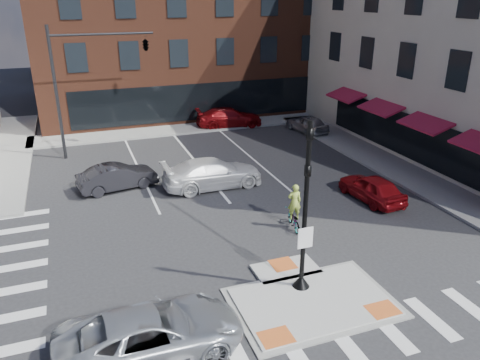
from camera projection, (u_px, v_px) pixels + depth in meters
name	position (u px, v px, depth m)	size (l,w,h in m)	color
ground	(306.00, 295.00, 16.12)	(120.00, 120.00, 0.00)	#28282B
refuge_island	(310.00, 298.00, 15.87)	(5.40, 4.65, 0.13)	gray
sidewalk_e	(388.00, 164.00, 28.24)	(3.00, 24.00, 0.15)	gray
sidewalk_n	(208.00, 126.00, 36.20)	(26.00, 3.00, 0.15)	gray
building_n	(174.00, 15.00, 42.01)	(24.40, 18.40, 15.50)	#592B1C
building_far_left	(85.00, 33.00, 58.25)	(10.00, 12.00, 10.00)	slate
building_far_right	(182.00, 21.00, 63.77)	(12.00, 12.00, 12.00)	brown
signal_pole	(304.00, 230.00, 15.58)	(0.60, 0.60, 5.98)	black
mast_arm_signal	(122.00, 54.00, 28.36)	(6.10, 2.24, 8.00)	black
silver_suv	(151.00, 333.00, 13.22)	(2.45, 5.31, 1.48)	silver
red_sedan	(372.00, 188.00, 23.25)	(1.56, 3.89, 1.32)	maroon
white_pickup	(213.00, 173.00, 24.82)	(2.17, 5.33, 1.55)	white
bg_car_dark	(118.00, 177.00, 24.59)	(1.43, 4.11, 1.35)	#29292E
bg_car_silver	(307.00, 124.00, 34.62)	(1.53, 3.80, 1.30)	#A3A5AA
bg_car_red	(229.00, 117.00, 36.02)	(2.06, 5.06, 1.47)	maroon
cyclist	(294.00, 214.00, 20.46)	(0.85, 1.69, 2.08)	#3F3F44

